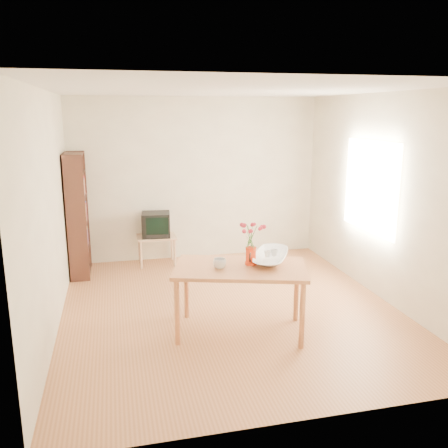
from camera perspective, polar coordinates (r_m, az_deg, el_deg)
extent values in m
plane|color=#9B5C37|center=(5.93, 0.67, -10.10)|extent=(4.50, 4.50, 0.00)
plane|color=white|center=(5.45, 0.75, 15.87)|extent=(4.50, 4.50, 0.00)
plane|color=beige|center=(7.72, -3.33, 5.42)|extent=(4.00, 0.00, 4.00)
plane|color=beige|center=(3.47, 9.73, -4.61)|extent=(4.00, 0.00, 4.00)
plane|color=beige|center=(5.43, -20.24, 1.26)|extent=(0.00, 4.50, 4.50)
plane|color=beige|center=(6.32, 18.61, 2.99)|extent=(0.00, 4.50, 4.50)
plane|color=white|center=(6.55, 17.16, 4.32)|extent=(0.00, 1.30, 1.30)
cube|color=#AF653C|center=(5.08, 1.98, -5.36)|extent=(1.56, 1.17, 0.04)
cylinder|color=#AF653C|center=(4.96, -5.67, -10.55)|extent=(0.06, 0.06, 0.71)
cylinder|color=#AF653C|center=(4.93, 9.39, -10.83)|extent=(0.06, 0.06, 0.71)
cylinder|color=#AF653C|center=(5.58, -4.56, -7.75)|extent=(0.06, 0.06, 0.71)
cylinder|color=#AF653C|center=(5.55, 8.71, -7.99)|extent=(0.06, 0.06, 0.71)
cube|color=tan|center=(7.52, -8.13, -1.55)|extent=(0.60, 0.45, 0.03)
cylinder|color=tan|center=(7.39, -9.95, -3.74)|extent=(0.04, 0.04, 0.43)
cylinder|color=tan|center=(7.43, -5.94, -3.51)|extent=(0.04, 0.04, 0.43)
cylinder|color=tan|center=(7.75, -10.12, -2.95)|extent=(0.04, 0.04, 0.43)
cylinder|color=tan|center=(7.79, -6.30, -2.74)|extent=(0.04, 0.04, 0.43)
cube|color=black|center=(6.87, -17.41, 0.45)|extent=(0.28, 0.02, 1.80)
cube|color=black|center=(7.53, -17.08, 1.56)|extent=(0.28, 0.03, 1.80)
cube|color=black|center=(7.21, -18.28, 0.98)|extent=(0.02, 0.70, 1.80)
cube|color=black|center=(7.42, -16.78, -5.47)|extent=(0.27, 0.65, 0.02)
cube|color=black|center=(7.32, -16.97, -2.79)|extent=(0.27, 0.65, 0.02)
cube|color=black|center=(7.23, -17.17, 0.10)|extent=(0.27, 0.65, 0.02)
cube|color=black|center=(7.15, -17.38, 3.07)|extent=(0.27, 0.65, 0.02)
cube|color=black|center=(7.10, -17.58, 5.93)|extent=(0.27, 0.65, 0.02)
cube|color=black|center=(7.08, -17.73, 8.01)|extent=(0.27, 0.65, 0.02)
cylinder|color=red|center=(5.13, 3.25, -3.88)|extent=(0.11, 0.11, 0.18)
cylinder|color=red|center=(5.16, 3.24, -4.73)|extent=(0.13, 0.13, 0.02)
cylinder|color=red|center=(5.10, 3.26, -2.86)|extent=(0.12, 0.12, 0.01)
cone|color=red|center=(5.07, 3.61, -3.25)|extent=(0.07, 0.08, 0.06)
torus|color=black|center=(5.18, 2.77, -3.60)|extent=(0.05, 0.10, 0.10)
imported|color=white|center=(5.00, -0.53, -4.78)|extent=(0.17, 0.17, 0.11)
imported|color=white|center=(5.23, 5.70, -1.82)|extent=(0.70, 0.70, 0.49)
imported|color=white|center=(5.23, 5.27, -2.39)|extent=(0.08, 0.08, 0.06)
imported|color=white|center=(5.28, 6.08, -2.26)|extent=(0.09, 0.09, 0.06)
cube|color=black|center=(7.47, -8.18, -0.05)|extent=(0.47, 0.44, 0.37)
cube|color=black|center=(7.54, -8.24, 0.22)|extent=(0.32, 0.25, 0.26)
cube|color=black|center=(7.27, -8.04, -0.25)|extent=(0.34, 0.05, 0.26)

